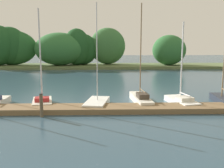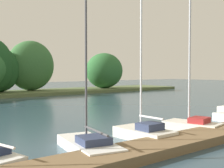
# 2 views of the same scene
# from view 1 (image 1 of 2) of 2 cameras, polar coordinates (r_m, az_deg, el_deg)

# --- Properties ---
(dock_pier) EXTENTS (29.18, 1.80, 0.35)m
(dock_pier) POSITION_cam_1_polar(r_m,az_deg,el_deg) (18.02, -15.23, -5.32)
(dock_pier) COLOR brown
(dock_pier) RESTS_ON ground
(far_shore) EXTENTS (55.59, 8.00, 7.32)m
(far_shore) POSITION_cam_1_polar(r_m,az_deg,el_deg) (47.41, -10.76, 7.42)
(far_shore) COLOR #56663D
(far_shore) RESTS_ON ground
(sailboat_4) EXTENTS (1.87, 3.06, 6.90)m
(sailboat_4) POSITION_cam_1_polar(r_m,az_deg,el_deg) (19.69, -15.03, -3.50)
(sailboat_4) COLOR silver
(sailboat_4) RESTS_ON ground
(sailboat_5) EXTENTS (1.91, 3.49, 7.25)m
(sailboat_5) POSITION_cam_1_polar(r_m,az_deg,el_deg) (18.76, -3.27, -4.07)
(sailboat_5) COLOR white
(sailboat_5) RESTS_ON ground
(sailboat_6) EXTENTS (1.34, 4.50, 7.36)m
(sailboat_6) POSITION_cam_1_polar(r_m,az_deg,el_deg) (19.84, 6.25, -3.06)
(sailboat_6) COLOR silver
(sailboat_6) RESTS_ON ground
(sailboat_7) EXTENTS (1.94, 3.78, 6.02)m
(sailboat_7) POSITION_cam_1_polar(r_m,az_deg,el_deg) (19.97, 14.92, -3.42)
(sailboat_7) COLOR white
(sailboat_7) RESTS_ON ground
(sailboat_8) EXTENTS (1.26, 3.72, 7.80)m
(sailboat_8) POSITION_cam_1_polar(r_m,az_deg,el_deg) (21.56, 22.96, -2.72)
(sailboat_8) COLOR #232833
(sailboat_8) RESTS_ON ground
(mooring_piling_1) EXTENTS (0.24, 0.24, 1.47)m
(mooring_piling_1) POSITION_cam_1_polar(r_m,az_deg,el_deg) (16.66, -15.21, -4.51)
(mooring_piling_1) COLOR brown
(mooring_piling_1) RESTS_ON ground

